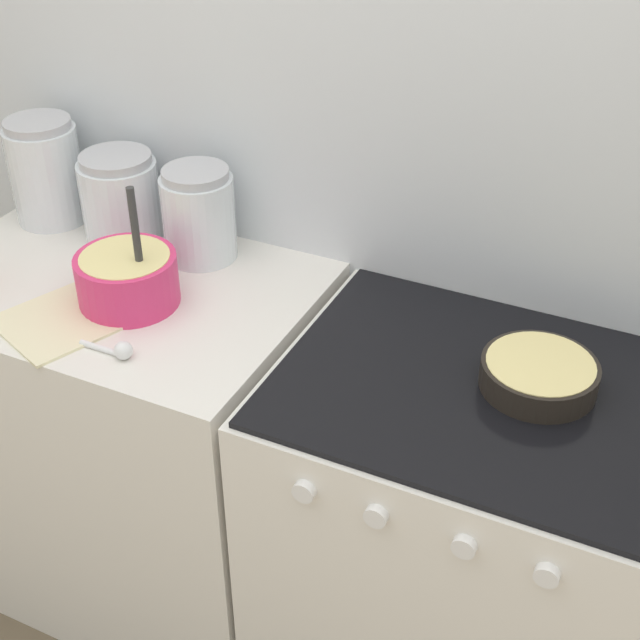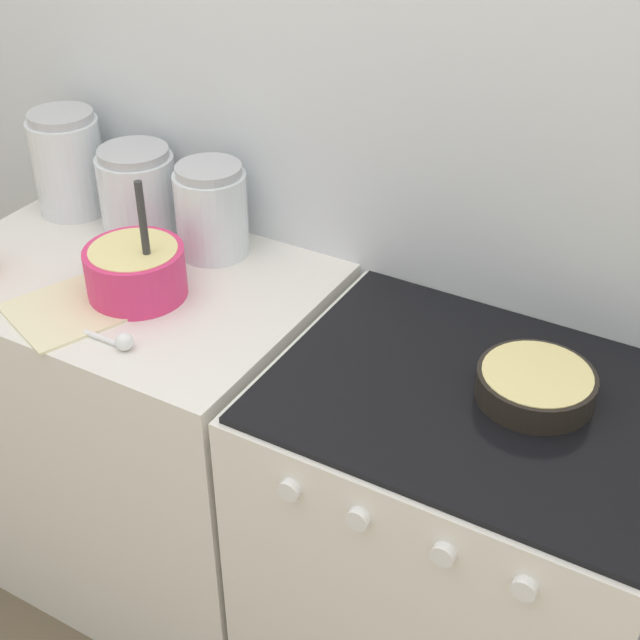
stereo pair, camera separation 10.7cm
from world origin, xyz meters
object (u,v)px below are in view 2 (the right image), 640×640
object	(u,v)px
stove	(454,563)
storage_jar_middle	(138,196)
mixing_bowl	(136,269)
storage_jar_left	(69,169)
storage_jar_right	(212,216)
baking_pan	(536,384)

from	to	relation	value
stove	storage_jar_middle	world-z (taller)	storage_jar_middle
mixing_bowl	storage_jar_left	bearing A→B (deg)	149.27
storage_jar_right	stove	bearing A→B (deg)	-14.91
storage_jar_left	storage_jar_right	size ratio (longest dim) A/B	1.19
stove	mixing_bowl	size ratio (longest dim) A/B	3.37
mixing_bowl	storage_jar_middle	world-z (taller)	mixing_bowl
storage_jar_middle	stove	bearing A→B (deg)	-11.62
stove	baking_pan	world-z (taller)	baking_pan
storage_jar_middle	storage_jar_right	bearing A→B (deg)	0.00
baking_pan	storage_jar_left	size ratio (longest dim) A/B	0.85
mixing_bowl	storage_jar_right	distance (m)	0.23
baking_pan	storage_jar_middle	world-z (taller)	storage_jar_middle
stove	baking_pan	distance (m)	0.49
stove	baking_pan	bearing A→B (deg)	23.42
stove	mixing_bowl	world-z (taller)	mixing_bowl
mixing_bowl	storage_jar_left	world-z (taller)	mixing_bowl
stove	baking_pan	size ratio (longest dim) A/B	4.27
mixing_bowl	baking_pan	size ratio (longest dim) A/B	1.27
baking_pan	storage_jar_middle	distance (m)	1.02
baking_pan	storage_jar_middle	bearing A→B (deg)	171.67
stove	storage_jar_right	world-z (taller)	storage_jar_right
stove	mixing_bowl	bearing A→B (deg)	-176.77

